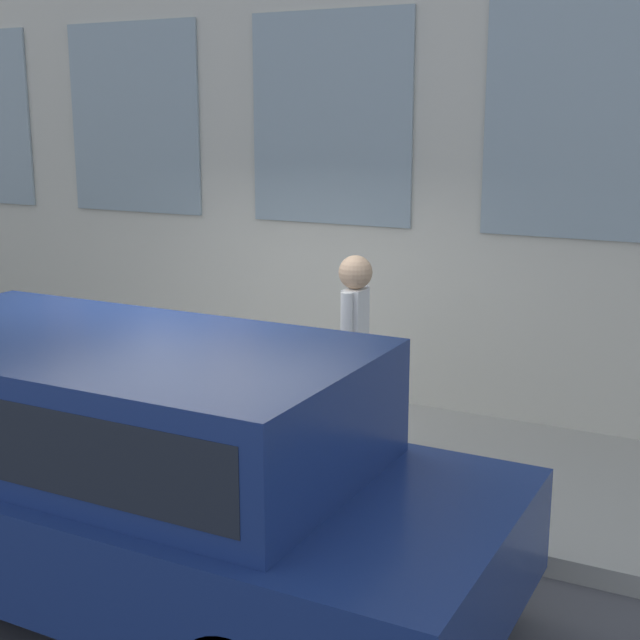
% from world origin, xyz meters
% --- Properties ---
extents(ground_plane, '(80.00, 80.00, 0.00)m').
position_xyz_m(ground_plane, '(0.00, 0.00, 0.00)').
color(ground_plane, '#47474C').
extents(sidewalk, '(2.53, 60.00, 0.15)m').
position_xyz_m(sidewalk, '(1.26, 0.00, 0.08)').
color(sidewalk, '#9E9B93').
rests_on(sidewalk, ground_plane).
extents(fire_hydrant, '(0.34, 0.45, 0.81)m').
position_xyz_m(fire_hydrant, '(0.59, -0.57, 0.57)').
color(fire_hydrant, '#2D7260').
rests_on(fire_hydrant, sidewalk).
extents(person, '(0.42, 0.28, 1.73)m').
position_xyz_m(person, '(0.98, -1.01, 1.19)').
color(person, '#998466').
rests_on(person, sidewalk).
extents(parked_truck_navy_near, '(1.94, 5.28, 1.67)m').
position_xyz_m(parked_truck_navy_near, '(-1.44, -0.41, 0.95)').
color(parked_truck_navy_near, black).
rests_on(parked_truck_navy_near, ground_plane).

